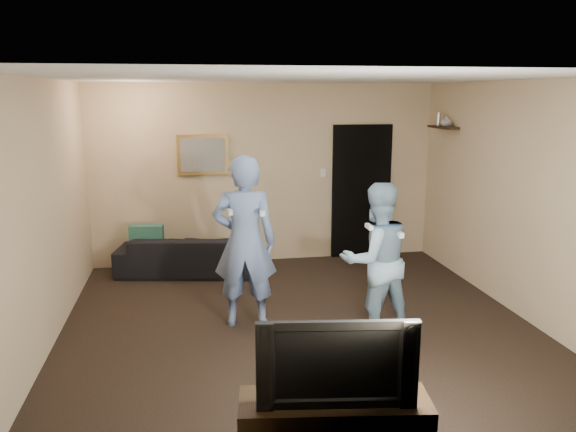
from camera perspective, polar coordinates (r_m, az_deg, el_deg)
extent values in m
plane|color=black|center=(6.17, 1.11, -11.07)|extent=(5.00, 5.00, 0.00)
cube|color=silver|center=(5.66, 1.22, 13.86)|extent=(5.00, 5.00, 0.04)
cube|color=tan|center=(8.20, -2.28, 4.30)|extent=(5.00, 0.04, 2.60)
cube|color=tan|center=(3.44, 9.43, -7.41)|extent=(5.00, 0.04, 2.60)
cube|color=tan|center=(5.83, -23.70, -0.10)|extent=(0.04, 5.00, 2.60)
cube|color=tan|center=(6.72, 22.56, 1.54)|extent=(0.04, 5.00, 2.60)
imported|color=black|center=(7.90, -10.28, -3.85)|extent=(1.96, 1.05, 0.54)
cube|color=#18493D|center=(7.87, -14.14, -2.52)|extent=(0.47, 0.20, 0.45)
cube|color=olive|center=(8.07, -8.65, 6.18)|extent=(0.72, 0.05, 0.57)
cube|color=slate|center=(8.04, -8.65, 6.16)|extent=(0.62, 0.01, 0.47)
cube|color=black|center=(8.54, 7.45, 2.49)|extent=(0.90, 0.06, 2.00)
cube|color=silver|center=(8.34, 3.56, 4.42)|extent=(0.08, 0.02, 0.12)
cube|color=black|center=(8.15, 15.48, 8.69)|extent=(0.20, 0.60, 0.03)
imported|color=#A1A2A6|center=(8.07, 15.77, 9.27)|extent=(0.18, 0.18, 0.15)
cylinder|color=silver|center=(8.29, 15.05, 9.50)|extent=(0.06, 0.06, 0.18)
cube|color=black|center=(4.03, 4.70, -20.84)|extent=(1.31, 0.58, 0.45)
imported|color=black|center=(3.77, 4.84, -14.16)|extent=(1.04, 0.28, 0.59)
imported|color=#6680B2|center=(5.92, -4.42, -2.66)|extent=(0.73, 0.54, 1.84)
cube|color=white|center=(5.61, -5.88, 0.40)|extent=(0.04, 0.14, 0.04)
cube|color=white|center=(5.65, -2.64, 0.29)|extent=(0.05, 0.09, 0.05)
imported|color=#84A7C1|center=(5.79, 8.93, -4.41)|extent=(0.85, 0.71, 1.59)
cube|color=white|center=(5.43, 8.23, -1.07)|extent=(0.04, 0.14, 0.04)
cube|color=white|center=(5.57, 11.33, -1.89)|extent=(0.05, 0.09, 0.05)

